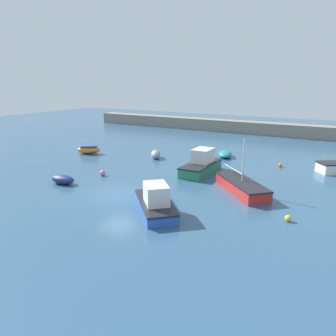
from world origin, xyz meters
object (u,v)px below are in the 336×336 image
(rowboat_with_red_cover, at_px, (89,149))
(dinghy_near_pier, at_px, (156,154))
(fishing_dinghy_green, at_px, (63,179))
(mooring_buoy_orange, at_px, (281,165))
(mooring_buoy_yellow, at_px, (288,218))
(rowboat_white_midwater, at_px, (225,154))
(motorboat_with_cabin, at_px, (201,164))
(mooring_buoy_pink, at_px, (103,173))
(motorboat_grey_hull, at_px, (156,202))
(sailboat_twin_hulled, at_px, (242,186))

(rowboat_with_red_cover, distance_m, dinghy_near_pier, 8.17)
(fishing_dinghy_green, height_order, mooring_buoy_orange, fishing_dinghy_green)
(mooring_buoy_yellow, bearing_deg, fishing_dinghy_green, -174.43)
(rowboat_with_red_cover, xyz_separation_m, rowboat_white_midwater, (14.19, 6.40, -0.18))
(dinghy_near_pier, bearing_deg, rowboat_white_midwater, -87.46)
(dinghy_near_pier, relative_size, fishing_dinghy_green, 0.98)
(mooring_buoy_orange, bearing_deg, fishing_dinghy_green, -133.92)
(mooring_buoy_orange, bearing_deg, rowboat_white_midwater, 167.72)
(dinghy_near_pier, bearing_deg, mooring_buoy_orange, -108.85)
(motorboat_with_cabin, bearing_deg, fishing_dinghy_green, -44.87)
(fishing_dinghy_green, bearing_deg, rowboat_with_red_cover, 120.92)
(dinghy_near_pier, distance_m, mooring_buoy_orange, 12.89)
(fishing_dinghy_green, xyz_separation_m, mooring_buoy_pink, (1.22, 3.41, -0.12))
(fishing_dinghy_green, distance_m, mooring_buoy_yellow, 17.41)
(motorboat_grey_hull, height_order, mooring_buoy_orange, motorboat_grey_hull)
(rowboat_with_red_cover, relative_size, motorboat_with_cabin, 0.55)
(rowboat_with_red_cover, xyz_separation_m, mooring_buoy_yellow, (23.73, -7.85, -0.32))
(dinghy_near_pier, bearing_deg, fishing_dinghy_green, 140.12)
(mooring_buoy_orange, bearing_deg, dinghy_near_pier, -166.41)
(motorboat_with_cabin, height_order, dinghy_near_pier, motorboat_with_cabin)
(mooring_buoy_orange, bearing_deg, motorboat_with_cabin, -134.88)
(rowboat_white_midwater, height_order, motorboat_grey_hull, motorboat_grey_hull)
(rowboat_white_midwater, bearing_deg, sailboat_twin_hulled, 5.47)
(fishing_dinghy_green, height_order, motorboat_grey_hull, motorboat_grey_hull)
(dinghy_near_pier, relative_size, rowboat_white_midwater, 0.71)
(sailboat_twin_hulled, bearing_deg, mooring_buoy_orange, 129.52)
(rowboat_with_red_cover, bearing_deg, motorboat_grey_hull, -58.13)
(fishing_dinghy_green, bearing_deg, motorboat_grey_hull, -9.58)
(fishing_dinghy_green, relative_size, sailboat_twin_hulled, 0.42)
(sailboat_twin_hulled, bearing_deg, fishing_dinghy_green, -113.08)
(rowboat_white_midwater, distance_m, mooring_buoy_yellow, 17.15)
(rowboat_with_red_cover, relative_size, mooring_buoy_orange, 7.86)
(sailboat_twin_hulled, relative_size, mooring_buoy_orange, 13.98)
(mooring_buoy_yellow, bearing_deg, dinghy_near_pier, 148.06)
(rowboat_white_midwater, bearing_deg, motorboat_grey_hull, -15.18)
(dinghy_near_pier, distance_m, motorboat_grey_hull, 15.12)
(motorboat_grey_hull, xyz_separation_m, mooring_buoy_yellow, (7.58, 2.82, -0.47))
(motorboat_grey_hull, distance_m, mooring_buoy_pink, 9.67)
(motorboat_grey_hull, bearing_deg, mooring_buoy_yellow, -113.63)
(dinghy_near_pier, distance_m, sailboat_twin_hulled, 13.22)
(motorboat_with_cabin, bearing_deg, mooring_buoy_pink, -54.28)
(fishing_dinghy_green, xyz_separation_m, rowboat_white_midwater, (7.78, 15.94, -0.03))
(sailboat_twin_hulled, bearing_deg, motorboat_grey_hull, -73.23)
(sailboat_twin_hulled, xyz_separation_m, motorboat_grey_hull, (-3.46, -6.52, 0.21))
(rowboat_with_red_cover, bearing_deg, fishing_dinghy_green, -80.80)
(motorboat_with_cabin, height_order, fishing_dinghy_green, motorboat_with_cabin)
(motorboat_with_cabin, bearing_deg, sailboat_twin_hulled, 53.85)
(fishing_dinghy_green, relative_size, mooring_buoy_yellow, 5.74)
(fishing_dinghy_green, bearing_deg, sailboat_twin_hulled, 19.25)
(motorboat_with_cabin, height_order, mooring_buoy_pink, motorboat_with_cabin)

